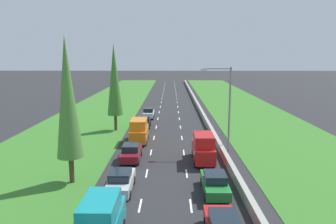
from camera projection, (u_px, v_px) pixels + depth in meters
ground_plane at (169, 109)px, 60.03m from camera, size 300.00×300.00×0.00m
grass_verge_left at (103, 109)px, 60.14m from camera, size 14.00×140.00×0.04m
grass_verge_right at (244, 109)px, 59.90m from camera, size 14.00×140.00×0.04m
median_barrier at (199, 107)px, 59.91m from camera, size 0.44×120.00×0.85m
lane_markings at (169, 109)px, 60.03m from camera, size 3.64×116.00×0.01m
teal_van_left_lane at (101, 222)px, 16.90m from camera, size 1.96×4.90×2.82m
green_sedan_right_lane at (215, 183)px, 23.45m from camera, size 1.82×4.50×1.64m
silver_sedan_left_lane at (121, 181)px, 23.83m from camera, size 1.82×4.50×1.64m
red_van_right_lane at (203, 148)px, 30.31m from camera, size 1.96×4.90×2.82m
maroon_sedan_left_lane at (131, 152)px, 30.92m from camera, size 1.82×4.50×1.64m
orange_van_left_lane at (139, 131)px, 37.20m from camera, size 1.96×4.90×2.82m
black_hatchback_left_lane at (144, 122)px, 44.97m from camera, size 1.74×3.90×1.72m
white_hatchback_left_lane at (149, 113)px, 51.55m from camera, size 1.74×3.90×1.72m
poplar_tree_second at (68, 98)px, 24.38m from camera, size 2.09×2.09×11.74m
poplar_tree_third at (114, 80)px, 42.08m from camera, size 2.09×2.09×11.73m
street_light_mast at (226, 103)px, 32.90m from camera, size 3.20×0.28×9.00m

